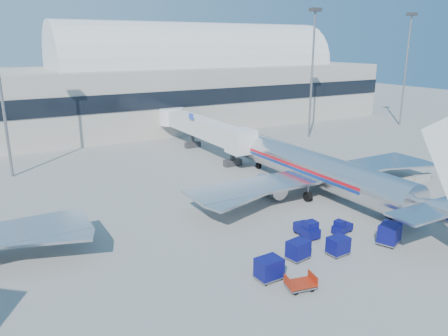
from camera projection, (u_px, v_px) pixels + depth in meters
ground at (271, 226)px, 41.65m from camera, size 260.00×260.00×0.00m
terminal at (33, 96)px, 79.79m from camera, size 170.00×28.15×21.00m
airliner_main at (321, 170)px, 49.37m from camera, size 32.00×37.26×12.07m
jetbridge_near at (198, 126)px, 69.90m from camera, size 4.40×27.50×6.25m
mast_east at (313, 55)px, 76.89m from camera, size 2.00×1.20×22.60m
mast_far_east at (408, 53)px, 88.81m from camera, size 2.00×1.20×22.60m
barrier_near at (385, 186)px, 51.78m from camera, size 3.00×0.55×0.90m
barrier_mid at (404, 182)px, 53.35m from camera, size 3.00×0.55×0.90m
barrier_far at (422, 178)px, 54.92m from camera, size 3.00×0.55×0.90m
tug_lead at (342, 227)px, 39.93m from camera, size 2.19×1.41×1.32m
tug_right at (400, 211)px, 43.25m from camera, size 2.71×2.80×1.69m
tug_left at (307, 229)px, 39.16m from camera, size 1.48×2.64×1.66m
cart_train_a at (338, 245)px, 35.81m from camera, size 1.81×1.42×1.54m
cart_train_b at (298, 249)px, 35.06m from camera, size 1.99×1.64×1.57m
cart_train_c at (269, 268)px, 32.00m from camera, size 2.00×1.56×1.70m
cart_solo_near at (389, 234)px, 37.69m from camera, size 2.50×2.23×1.82m
cart_open_red at (301, 285)px, 30.82m from camera, size 2.25×1.78×0.54m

